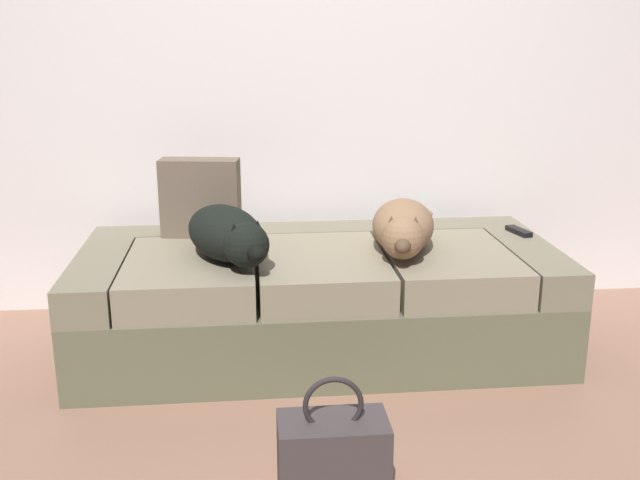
{
  "coord_description": "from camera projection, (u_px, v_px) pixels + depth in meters",
  "views": [
    {
      "loc": [
        -0.29,
        -1.92,
        1.32
      ],
      "look_at": [
        0.0,
        0.96,
        0.49
      ],
      "focal_mm": 41.47,
      "sensor_mm": 36.0,
      "label": 1
    }
  ],
  "objects": [
    {
      "name": "dog_dark",
      "position": [
        229.0,
        235.0,
        2.88
      ],
      "size": [
        0.41,
        0.59,
        0.21
      ],
      "color": "black",
      "rests_on": "couch"
    },
    {
      "name": "couch",
      "position": [
        319.0,
        299.0,
        3.13
      ],
      "size": [
        1.97,
        0.9,
        0.44
      ],
      "color": "#5D5D45",
      "rests_on": "ground"
    },
    {
      "name": "throw_pillow",
      "position": [
        200.0,
        198.0,
        3.21
      ],
      "size": [
        0.35,
        0.17,
        0.34
      ],
      "primitive_type": "cube",
      "rotation": [
        0.0,
        0.0,
        -0.14
      ],
      "color": "brown",
      "rests_on": "couch"
    },
    {
      "name": "dog_tan",
      "position": [
        403.0,
        227.0,
        3.0
      ],
      "size": [
        0.34,
        0.6,
        0.2
      ],
      "color": "#8A6648",
      "rests_on": "couch"
    },
    {
      "name": "handbag",
      "position": [
        333.0,
        455.0,
        2.15
      ],
      "size": [
        0.32,
        0.18,
        0.38
      ],
      "color": "#3C3435",
      "rests_on": "ground"
    },
    {
      "name": "back_wall",
      "position": [
        305.0,
        11.0,
        3.4
      ],
      "size": [
        6.4,
        0.1,
        2.8
      ],
      "primitive_type": "cube",
      "color": "silver",
      "rests_on": "ground"
    },
    {
      "name": "tv_remote",
      "position": [
        519.0,
        231.0,
        3.29
      ],
      "size": [
        0.08,
        0.16,
        0.02
      ],
      "primitive_type": "cube",
      "rotation": [
        0.0,
        0.0,
        0.24
      ],
      "color": "black",
      "rests_on": "couch"
    }
  ]
}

